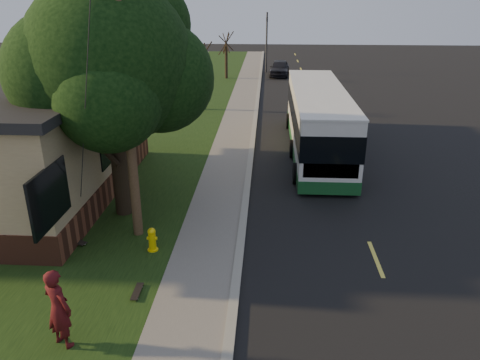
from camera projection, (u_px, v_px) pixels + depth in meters
name	position (u px, v px, depth m)	size (l,w,h in m)	color
ground	(239.00, 255.00, 13.89)	(120.00, 120.00, 0.00)	black
road	(333.00, 151.00, 22.92)	(8.00, 80.00, 0.01)	black
curb	(252.00, 148.00, 23.13)	(0.25, 80.00, 0.12)	gray
sidewalk	(232.00, 148.00, 23.19)	(2.00, 80.00, 0.08)	slate
grass_verge	(162.00, 147.00, 23.38)	(5.00, 80.00, 0.07)	black
fire_hydrant	(152.00, 239.00, 13.87)	(0.32, 0.32, 0.74)	yellow
utility_pole	(125.00, 91.00, 13.26)	(2.86, 3.21, 9.07)	#473321
leafy_tree	(112.00, 64.00, 14.64)	(6.30, 6.00, 7.80)	black
bare_tree_near	(202.00, 77.00, 29.94)	(1.38, 1.21, 4.31)	black
bare_tree_far	(226.00, 56.00, 41.07)	(1.38, 1.21, 4.03)	black
traffic_signal	(267.00, 38.00, 44.15)	(0.18, 0.22, 5.50)	#2D2D30
transit_bus	(318.00, 119.00, 22.21)	(2.60, 11.28, 3.06)	silver
skateboarder	(58.00, 308.00, 9.94)	(0.69, 0.45, 1.88)	#480E12
skateboard_main	(137.00, 291.00, 11.98)	(0.20, 0.75, 0.07)	black
skateboard_spare	(75.00, 240.00, 14.42)	(0.89, 0.63, 0.08)	black
dumpster	(73.00, 154.00, 20.30)	(1.59, 1.29, 1.36)	black
distant_car	(280.00, 68.00, 43.14)	(1.68, 4.18, 1.42)	black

